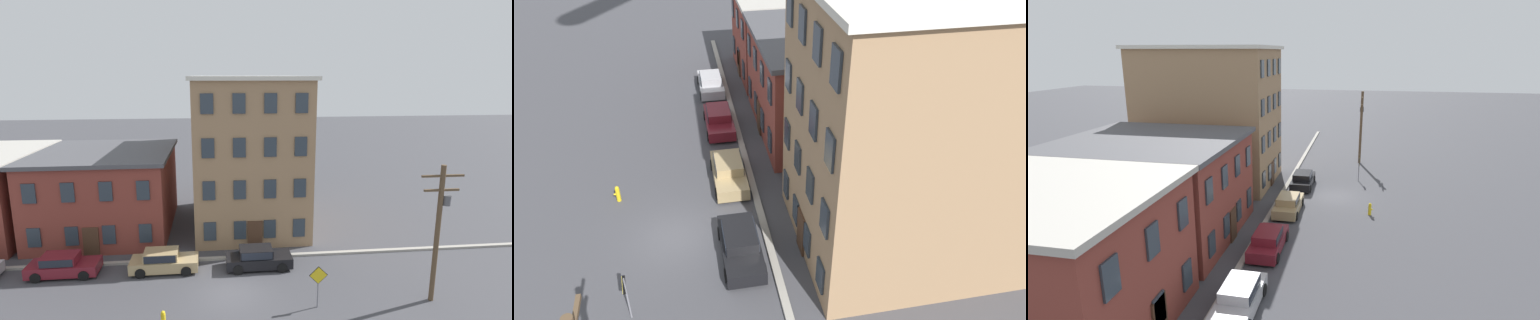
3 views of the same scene
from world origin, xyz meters
TOP-DOWN VIEW (x-y plane):
  - ground_plane at (0.00, 0.00)m, footprint 200.00×200.00m
  - kerb_strip at (0.00, 4.50)m, footprint 56.00×0.36m
  - apartment_midblock at (-9.67, 11.42)m, footprint 10.68×11.36m
  - apartment_far at (2.07, 11.78)m, footprint 9.33×12.08m
  - car_maroon at (-10.72, 3.32)m, footprint 4.40×1.92m
  - car_tan at (-4.31, 3.23)m, footprint 4.40×1.92m
  - car_black at (1.95, 3.03)m, footprint 4.40×1.92m
  - caution_sign at (4.75, -2.03)m, footprint 1.06×0.08m
  - utility_pole at (11.51, -2.00)m, footprint 2.40×0.44m
  - fire_hydrant at (-3.60, -3.01)m, footprint 0.24×0.34m

SIDE VIEW (x-z plane):
  - ground_plane at x=0.00m, z-range 0.00..0.00m
  - kerb_strip at x=0.00m, z-range 0.00..0.16m
  - fire_hydrant at x=-3.60m, z-range 0.00..0.96m
  - car_maroon at x=-10.72m, z-range 0.03..1.46m
  - car_tan at x=-4.31m, z-range 0.03..1.46m
  - car_black at x=1.95m, z-range 0.03..1.46m
  - caution_sign at x=4.75m, z-range 0.42..2.90m
  - apartment_midblock at x=-9.67m, z-range 0.01..6.73m
  - utility_pole at x=11.51m, z-range 0.51..8.52m
  - apartment_far at x=2.07m, z-range 0.01..12.69m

